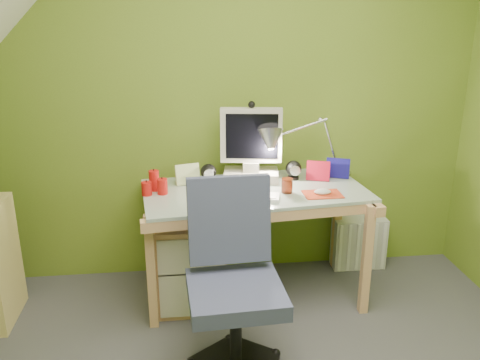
{
  "coord_description": "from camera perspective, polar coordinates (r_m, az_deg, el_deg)",
  "views": [
    {
      "loc": [
        -0.3,
        -1.62,
        1.74
      ],
      "look_at": [
        0.0,
        1.0,
        0.85
      ],
      "focal_mm": 38.0,
      "sensor_mm": 36.0,
      "label": 1
    }
  ],
  "objects": [
    {
      "name": "desk_lamp",
      "position": [
        3.24,
        9.2,
        5.16
      ],
      "size": [
        0.57,
        0.34,
        0.57
      ],
      "primitive_type": null,
      "rotation": [
        0.0,
        0.0,
        0.21
      ],
      "color": "silver",
      "rests_on": "desk"
    },
    {
      "name": "amber_tumbler",
      "position": [
        3.0,
        5.31,
        -0.64
      ],
      "size": [
        0.08,
        0.08,
        0.09
      ],
      "primitive_type": "cylinder",
      "rotation": [
        0.0,
        0.0,
        -0.19
      ],
      "color": "maroon",
      "rests_on": "desk"
    },
    {
      "name": "wall_back",
      "position": [
        3.28,
        -1.22,
        9.17
      ],
      "size": [
        3.2,
        0.01,
        2.4
      ],
      "primitive_type": "cube",
      "color": "olive",
      "rests_on": "floor"
    },
    {
      "name": "photo_frame_blue",
      "position": [
        3.31,
        10.93,
        1.33
      ],
      "size": [
        0.14,
        0.08,
        0.13
      ],
      "primitive_type": "cube",
      "rotation": [
        0.0,
        0.0,
        -0.4
      ],
      "color": "navy",
      "rests_on": "desk"
    },
    {
      "name": "radiator",
      "position": [
        3.69,
        13.16,
        -6.85
      ],
      "size": [
        0.37,
        0.15,
        0.36
      ],
      "primitive_type": "cube",
      "rotation": [
        0.0,
        0.0,
        -0.01
      ],
      "color": "silver",
      "rests_on": "floor"
    },
    {
      "name": "photo_frame_green",
      "position": [
        3.14,
        -5.91,
        0.65
      ],
      "size": [
        0.15,
        0.06,
        0.13
      ],
      "primitive_type": "cube",
      "rotation": [
        0.0,
        0.0,
        0.26
      ],
      "color": "beige",
      "rests_on": "desk"
    },
    {
      "name": "task_chair",
      "position": [
        2.48,
        -0.49,
        -12.41
      ],
      "size": [
        0.54,
        0.54,
        0.92
      ],
      "primitive_type": null,
      "rotation": [
        0.0,
        0.0,
        0.05
      ],
      "color": "#3C4263",
      "rests_on": "floor"
    },
    {
      "name": "photo_frame_red",
      "position": [
        3.24,
        8.77,
        1.03
      ],
      "size": [
        0.15,
        0.07,
        0.13
      ],
      "primitive_type": "cube",
      "rotation": [
        0.0,
        0.0,
        -0.32
      ],
      "color": "red",
      "rests_on": "desk"
    },
    {
      "name": "speaker_right",
      "position": [
        3.24,
        6.02,
        1.13
      ],
      "size": [
        0.12,
        0.12,
        0.12
      ],
      "primitive_type": null,
      "rotation": [
        0.0,
        0.0,
        -0.17
      ],
      "color": "black",
      "rests_on": "desk"
    },
    {
      "name": "monitor",
      "position": [
        3.16,
        1.25,
        4.17
      ],
      "size": [
        0.38,
        0.25,
        0.48
      ],
      "primitive_type": null,
      "rotation": [
        0.0,
        0.0,
        -0.14
      ],
      "color": "beige",
      "rests_on": "desk"
    },
    {
      "name": "candle_cluster",
      "position": [
        3.03,
        -9.65,
        -0.3
      ],
      "size": [
        0.19,
        0.18,
        0.12
      ],
      "primitive_type": null,
      "rotation": [
        0.0,
        0.0,
        0.23
      ],
      "color": "red",
      "rests_on": "desk"
    },
    {
      "name": "speaker_left",
      "position": [
        3.17,
        -3.56,
        0.76
      ],
      "size": [
        0.12,
        0.12,
        0.12
      ],
      "primitive_type": null,
      "rotation": [
        0.0,
        0.0,
        0.22
      ],
      "color": "black",
      "rests_on": "desk"
    },
    {
      "name": "mousepad",
      "position": [
        3.01,
        9.25,
        -1.58
      ],
      "size": [
        0.22,
        0.16,
        0.01
      ],
      "primitive_type": "cube",
      "rotation": [
        0.0,
        0.0,
        0.01
      ],
      "color": "#C03B1E",
      "rests_on": "desk"
    },
    {
      "name": "keyboard",
      "position": [
        2.92,
        0.52,
        -1.83
      ],
      "size": [
        0.42,
        0.22,
        0.02
      ],
      "primitive_type": "cube",
      "rotation": [
        0.0,
        0.0,
        -0.24
      ],
      "color": "white",
      "rests_on": "desk"
    },
    {
      "name": "mouse",
      "position": [
        3.0,
        9.26,
        -1.32
      ],
      "size": [
        0.11,
        0.08,
        0.03
      ],
      "primitive_type": "ellipsoid",
      "rotation": [
        0.0,
        0.0,
        0.21
      ],
      "color": "silver",
      "rests_on": "mousepad"
    },
    {
      "name": "desk",
      "position": [
        3.2,
        1.62,
        -7.03
      ],
      "size": [
        1.39,
        0.8,
        0.71
      ],
      "primitive_type": null,
      "rotation": [
        0.0,
        0.0,
        0.1
      ],
      "color": "tan",
      "rests_on": "floor"
    }
  ]
}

